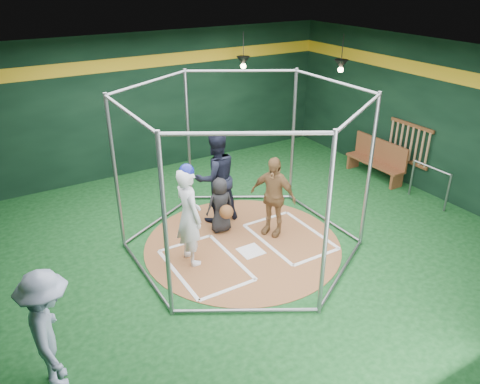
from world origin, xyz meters
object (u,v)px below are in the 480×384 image
visitor_leopard (273,196)px  umpire (216,178)px  dugout_bench (377,158)px  batter_figure (189,215)px

visitor_leopard → umpire: umpire is taller
visitor_leopard → dugout_bench: 4.01m
visitor_leopard → dugout_bench: bearing=74.0°
dugout_bench → umpire: bearing=178.5°
umpire → dugout_bench: umpire is taller
visitor_leopard → dugout_bench: visitor_leopard is taller
umpire → visitor_leopard: bearing=125.2°
visitor_leopard → umpire: 1.28m
visitor_leopard → umpire: bearing=-176.8°
batter_figure → visitor_leopard: 1.84m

